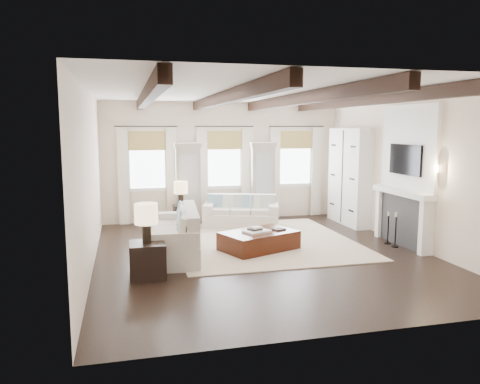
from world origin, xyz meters
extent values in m
plane|color=black|center=(0.00, 0.00, 0.00)|extent=(7.50, 7.50, 0.00)
cube|color=#FBE8D0|center=(0.00, 3.75, 1.60)|extent=(6.50, 0.04, 3.20)
cube|color=#FBE8D0|center=(0.00, -3.75, 1.60)|extent=(6.50, 0.04, 3.20)
cube|color=#FBE8D0|center=(-3.25, 0.00, 1.60)|extent=(0.04, 7.50, 3.20)
cube|color=#FBE8D0|center=(3.25, 0.00, 1.60)|extent=(0.04, 7.50, 3.20)
cube|color=white|center=(0.00, 0.00, 3.20)|extent=(6.50, 7.50, 0.04)
cube|color=black|center=(-2.20, 0.00, 3.08)|extent=(0.16, 7.40, 0.22)
cube|color=black|center=(-0.75, 0.00, 3.08)|extent=(0.16, 7.40, 0.22)
cube|color=black|center=(0.75, 0.00, 3.08)|extent=(0.16, 7.40, 0.22)
cube|color=black|center=(2.20, 0.00, 3.08)|extent=(0.16, 7.40, 0.22)
cube|color=white|center=(-2.05, 3.72, 1.65)|extent=(0.90, 0.03, 1.45)
cube|color=tan|center=(-2.05, 3.66, 2.18)|extent=(0.94, 0.04, 0.50)
cube|color=white|center=(-2.67, 3.62, 1.27)|extent=(0.28, 0.08, 2.50)
cube|color=white|center=(-1.43, 3.62, 1.27)|extent=(0.28, 0.08, 2.50)
cylinder|color=black|center=(-2.05, 3.61, 2.55)|extent=(1.60, 0.02, 0.02)
cube|color=white|center=(0.00, 3.72, 1.65)|extent=(0.90, 0.03, 1.45)
cube|color=tan|center=(0.00, 3.66, 2.18)|extent=(0.94, 0.04, 0.50)
cube|color=white|center=(-0.62, 3.62, 1.27)|extent=(0.28, 0.08, 2.50)
cube|color=white|center=(0.62, 3.62, 1.27)|extent=(0.28, 0.08, 2.50)
cylinder|color=black|center=(0.00, 3.61, 2.55)|extent=(1.60, 0.02, 0.02)
cube|color=white|center=(2.05, 3.72, 1.65)|extent=(0.90, 0.03, 1.45)
cube|color=tan|center=(2.05, 3.66, 2.18)|extent=(0.94, 0.04, 0.50)
cube|color=white|center=(1.43, 3.62, 1.27)|extent=(0.28, 0.08, 2.50)
cube|color=white|center=(2.67, 3.62, 1.27)|extent=(0.28, 0.08, 2.50)
cylinder|color=black|center=(2.05, 3.61, 2.55)|extent=(1.60, 0.02, 0.02)
cube|color=#B4AB9F|center=(-1.02, 3.53, 1.00)|extent=(0.64, 0.38, 2.00)
cube|color=#B2B7BA|center=(-1.02, 3.33, 1.15)|extent=(0.48, 0.02, 1.40)
cube|color=#B4AB9F|center=(-1.02, 3.53, 2.06)|extent=(0.70, 0.42, 0.12)
cube|color=#B4AB9F|center=(1.02, 3.53, 1.00)|extent=(0.64, 0.38, 2.00)
cube|color=#B2B7BA|center=(1.02, 3.33, 1.15)|extent=(0.48, 0.02, 1.40)
cube|color=#B4AB9F|center=(1.02, 3.53, 2.06)|extent=(0.70, 0.42, 0.12)
cube|color=#262729|center=(3.16, 0.00, 0.55)|extent=(0.18, 1.50, 1.10)
cube|color=black|center=(3.13, 0.00, 0.40)|extent=(0.10, 0.90, 0.70)
cube|color=white|center=(3.12, -0.82, 0.55)|extent=(0.26, 0.14, 1.10)
cube|color=white|center=(3.12, 0.82, 0.55)|extent=(0.26, 0.14, 1.10)
cube|color=white|center=(3.09, 0.00, 1.16)|extent=(0.32, 1.90, 0.12)
cube|color=white|center=(3.20, 0.00, 2.10)|extent=(0.10, 1.90, 1.80)
cube|color=black|center=(3.13, 0.00, 1.85)|extent=(0.07, 1.10, 0.64)
cylinder|color=#FFD899|center=(3.15, -1.05, 1.75)|extent=(0.10, 0.10, 0.14)
cube|color=silver|center=(3.05, 2.35, 1.25)|extent=(0.40, 1.70, 2.50)
cube|color=black|center=(2.84, 2.35, 1.25)|extent=(0.01, 0.02, 2.40)
cube|color=beige|center=(0.30, 1.04, 0.01)|extent=(3.92, 4.28, 0.02)
cube|color=silver|center=(0.21, 2.63, 0.18)|extent=(2.05, 1.38, 0.36)
cube|color=silver|center=(0.31, 2.94, 0.58)|extent=(1.77, 0.73, 0.45)
cube|color=silver|center=(-0.58, 2.88, 0.47)|extent=(0.47, 0.84, 0.23)
cube|color=silver|center=(0.99, 2.38, 0.47)|extent=(0.47, 0.84, 0.23)
cube|color=silver|center=(-0.30, 2.75, 0.42)|extent=(0.64, 0.66, 0.13)
cube|color=silver|center=(0.19, 2.59, 0.42)|extent=(0.64, 0.66, 0.13)
cube|color=silver|center=(0.69, 2.43, 0.42)|extent=(0.64, 0.66, 0.13)
cube|color=#6995AE|center=(-0.38, 3.00, 0.61)|extent=(0.42, 0.30, 0.39)
cube|color=silver|center=(-0.12, 2.92, 0.61)|extent=(0.42, 0.30, 0.39)
cube|color=beige|center=(0.13, 2.84, 0.61)|extent=(0.42, 0.30, 0.39)
cube|color=#6995AE|center=(0.39, 2.76, 0.61)|extent=(0.42, 0.30, 0.39)
cube|color=silver|center=(0.64, 2.68, 0.61)|extent=(0.42, 0.30, 0.39)
cube|color=beige|center=(0.90, 2.59, 0.61)|extent=(0.42, 0.30, 0.39)
cube|color=silver|center=(-1.79, 0.32, 0.21)|extent=(1.21, 2.31, 0.42)
cube|color=silver|center=(-1.40, 0.28, 0.69)|extent=(0.43, 2.13, 0.53)
cube|color=silver|center=(-1.70, 1.29, 0.56)|extent=(0.97, 0.36, 0.28)
cube|color=silver|center=(-1.88, -0.65, 0.56)|extent=(0.97, 0.36, 0.28)
cube|color=silver|center=(-1.78, 0.94, 0.50)|extent=(0.69, 0.65, 0.15)
cube|color=silver|center=(-1.84, 0.32, 0.50)|extent=(0.69, 0.65, 0.15)
cube|color=silver|center=(-1.90, -0.29, 0.50)|extent=(0.69, 0.65, 0.15)
cube|color=#6995AE|center=(-1.51, 1.09, 0.72)|extent=(0.27, 0.46, 0.46)
cube|color=silver|center=(-1.54, 0.70, 0.72)|extent=(0.27, 0.46, 0.46)
cube|color=beige|center=(-1.58, 0.30, 0.72)|extent=(0.27, 0.46, 0.46)
cube|color=#6995AE|center=(-1.62, -0.10, 0.72)|extent=(0.27, 0.46, 0.46)
cube|color=silver|center=(-1.66, -0.49, 0.72)|extent=(0.27, 0.46, 0.46)
cube|color=black|center=(0.01, 0.35, 0.20)|extent=(1.74, 1.43, 0.39)
cube|color=white|center=(-0.05, 0.29, 0.41)|extent=(0.61, 0.54, 0.04)
cube|color=#262628|center=(-0.08, 0.34, 0.45)|extent=(0.32, 0.28, 0.04)
cube|color=beige|center=(-0.05, 0.31, 0.49)|extent=(0.27, 0.24, 0.03)
cube|color=#262628|center=(0.47, 0.38, 0.41)|extent=(0.29, 0.26, 0.03)
cube|color=black|center=(-2.31, -0.88, 0.30)|extent=(0.60, 0.60, 0.60)
cylinder|color=black|center=(-2.31, -0.88, 0.76)|extent=(0.15, 0.15, 0.33)
cylinder|color=#F9D89E|center=(-2.31, -0.88, 1.09)|extent=(0.39, 0.39, 0.35)
cube|color=black|center=(-1.28, 2.98, 0.29)|extent=(0.38, 0.38, 0.58)
cylinder|color=black|center=(-1.28, 2.98, 0.72)|extent=(0.13, 0.13, 0.29)
cylinder|color=#F9D89E|center=(-1.28, 2.98, 1.02)|extent=(0.35, 0.35, 0.31)
cylinder|color=black|center=(2.90, -0.11, 0.01)|extent=(0.15, 0.15, 0.02)
cylinder|color=black|center=(2.90, -0.11, 0.33)|extent=(0.03, 0.03, 0.66)
cylinder|color=beige|center=(2.90, -0.11, 0.70)|extent=(0.06, 0.06, 0.09)
cylinder|color=black|center=(2.90, 0.18, 0.01)|extent=(0.14, 0.14, 0.02)
cylinder|color=black|center=(2.90, 0.18, 0.32)|extent=(0.03, 0.03, 0.63)
cylinder|color=beige|center=(2.90, 0.18, 0.67)|extent=(0.05, 0.05, 0.09)
camera|label=1|loc=(-2.65, -8.72, 2.53)|focal=35.00mm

